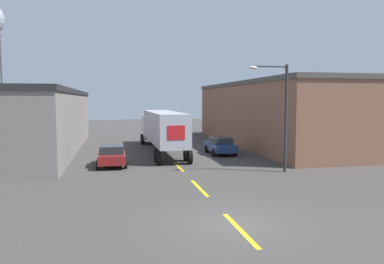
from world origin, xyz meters
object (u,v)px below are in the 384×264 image
semi_truck (161,127)px  parked_car_right_far (220,145)px  street_lamp (281,109)px  parked_car_left_far (112,155)px

semi_truck → parked_car_right_far: 5.85m
street_lamp → semi_truck: bearing=119.4°
parked_car_right_far → parked_car_left_far: size_ratio=1.00×
semi_truck → parked_car_left_far: 8.33m
parked_car_left_far → street_lamp: 12.41m
parked_car_right_far → street_lamp: bearing=-79.9°
parked_car_left_far → street_lamp: street_lamp is taller
street_lamp → parked_car_left_far: bearing=156.9°
semi_truck → parked_car_left_far: semi_truck is taller
parked_car_right_far → street_lamp: size_ratio=0.58×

